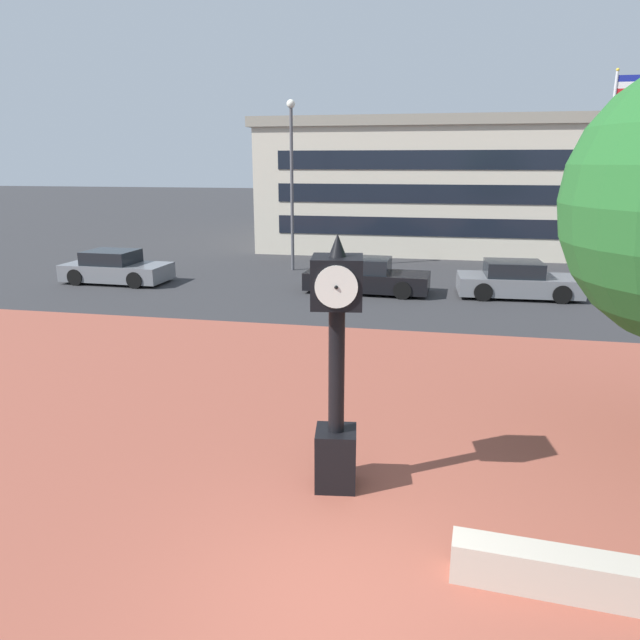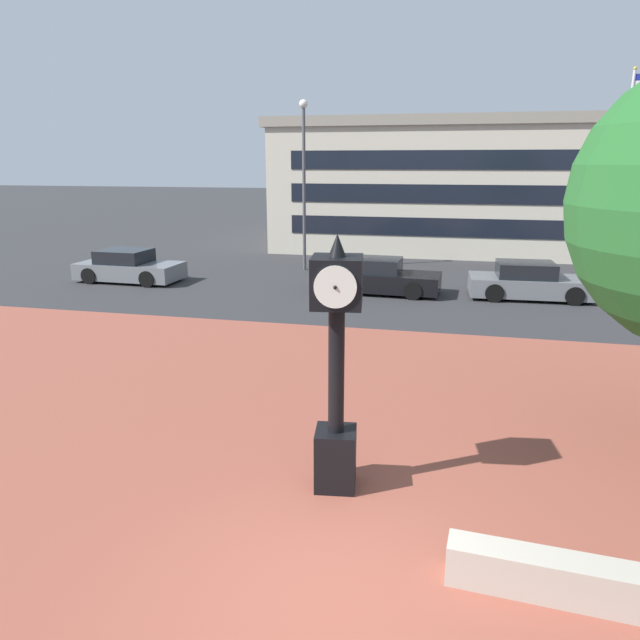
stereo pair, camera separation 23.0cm
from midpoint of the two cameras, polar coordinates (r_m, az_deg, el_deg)
The scene contains 10 objects.
ground_plane at distance 7.17m, azimuth 2.47°, elevation -25.59°, with size 200.00×200.00×0.00m, color #2D2D30.
plaza_brick_paving at distance 9.98m, azimuth 6.10°, elevation -12.85°, with size 44.00×14.83×0.01m, color brown.
planter_wall at distance 7.60m, azimuth 26.30°, elevation -22.26°, with size 3.20×0.40×0.50m, color #ADA393.
street_clock at distance 8.27m, azimuth 2.41°, elevation -4.65°, with size 0.77×0.81×3.77m.
car_street_near at distance 24.79m, azimuth -17.94°, elevation 4.93°, with size 4.20×2.07×1.28m.
car_street_mid at distance 21.63m, azimuth 5.83°, elevation 4.17°, with size 4.60×2.01×1.28m.
car_street_far at distance 21.94m, azimuth 20.06°, elevation 3.48°, with size 4.28×2.04×1.28m.
flagpole_primary at distance 28.64m, azimuth 28.00°, elevation 13.84°, with size 1.51×0.14×8.42m.
civic_building at distance 37.39m, azimuth 19.54°, elevation 12.46°, with size 27.41×16.15×6.86m.
street_lamp_post at distance 25.81m, azimuth -1.32°, elevation 14.48°, with size 0.36×0.36×7.19m.
Camera 2 is at (1.04, -5.33, 4.69)m, focal length 32.73 mm.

